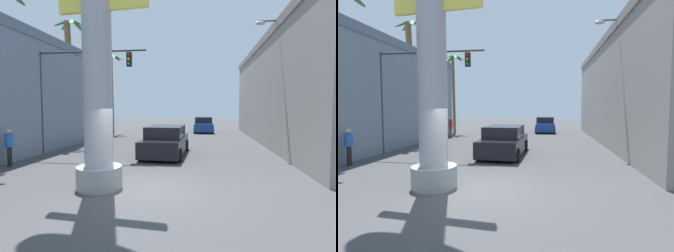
% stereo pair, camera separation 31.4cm
% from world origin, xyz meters
% --- Properties ---
extents(ground_plane, '(88.08, 88.08, 0.00)m').
position_xyz_m(ground_plane, '(0.00, 10.00, 0.00)').
color(ground_plane, '#424244').
extents(building_right, '(9.04, 22.78, 7.28)m').
position_xyz_m(building_right, '(10.02, 12.19, 3.65)').
color(building_right, gray).
rests_on(building_right, ground).
extents(neon_sign_pole, '(3.20, 1.42, 11.11)m').
position_xyz_m(neon_sign_pole, '(-1.50, 0.19, 4.91)').
color(neon_sign_pole, '#9E9EA3').
rests_on(neon_sign_pole, ground).
extents(street_lamp, '(2.70, 0.28, 7.34)m').
position_xyz_m(street_lamp, '(6.59, 7.54, 4.45)').
color(street_lamp, '#59595E').
rests_on(street_lamp, ground).
extents(traffic_light_mast, '(5.87, 0.32, 5.52)m').
position_xyz_m(traffic_light_mast, '(-5.11, 5.54, 3.98)').
color(traffic_light_mast, '#333333').
rests_on(traffic_light_mast, ground).
extents(car_lead, '(2.19, 4.72, 1.56)m').
position_xyz_m(car_lead, '(-0.30, 6.17, 0.74)').
color(car_lead, black).
rests_on(car_lead, ground).
extents(car_far, '(2.10, 4.42, 1.56)m').
position_xyz_m(car_far, '(1.58, 19.73, 0.74)').
color(car_far, black).
rests_on(car_far, ground).
extents(palm_tree_far_right, '(2.51, 2.41, 6.71)m').
position_xyz_m(palm_tree_far_right, '(6.89, 20.75, 4.14)').
color(palm_tree_far_right, brown).
rests_on(palm_tree_far_right, ground).
extents(palm_tree_mid_left, '(2.33, 2.29, 8.52)m').
position_xyz_m(palm_tree_mid_left, '(-7.44, 9.62, 4.81)').
color(palm_tree_mid_left, brown).
rests_on(palm_tree_mid_left, ground).
extents(palm_tree_far_left, '(2.34, 2.46, 7.77)m').
position_xyz_m(palm_tree_far_left, '(-7.34, 17.48, 4.95)').
color(palm_tree_far_left, brown).
rests_on(palm_tree_far_left, ground).
extents(pedestrian_curb_left, '(0.45, 0.45, 1.62)m').
position_xyz_m(pedestrian_curb_left, '(-6.55, 2.55, 0.95)').
color(pedestrian_curb_left, black).
rests_on(pedestrian_curb_left, ground).
extents(pedestrian_mid_right, '(0.48, 0.48, 1.61)m').
position_xyz_m(pedestrian_mid_right, '(6.66, 8.58, 0.93)').
color(pedestrian_mid_right, gray).
rests_on(pedestrian_mid_right, ground).
extents(pedestrian_far_left, '(0.44, 0.44, 1.69)m').
position_xyz_m(pedestrian_far_left, '(-6.44, 14.16, 0.99)').
color(pedestrian_far_left, gray).
rests_on(pedestrian_far_left, ground).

